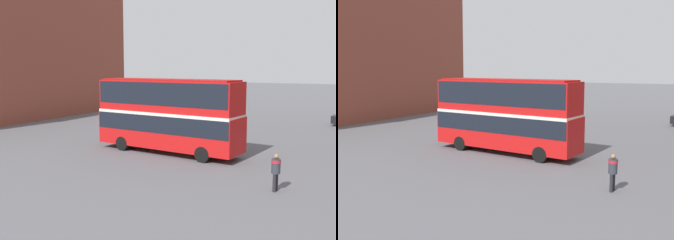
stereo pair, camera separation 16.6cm
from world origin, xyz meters
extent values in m
plane|color=#5B5B60|center=(0.00, 0.00, 0.00)|extent=(240.00, 240.00, 0.00)
cube|color=brown|center=(-25.30, 7.41, 7.72)|extent=(8.04, 31.94, 15.44)
cube|color=red|center=(-1.85, -0.38, 1.53)|extent=(10.28, 3.56, 2.24)
cube|color=red|center=(-1.85, -0.38, 3.72)|extent=(10.12, 3.47, 2.14)
cube|color=black|center=(-1.85, -0.38, 2.04)|extent=(10.18, 3.58, 1.10)
cube|color=black|center=(-1.85, -0.38, 3.98)|extent=(9.97, 3.48, 1.46)
cube|color=silver|center=(-1.85, -0.38, 2.68)|extent=(10.18, 3.57, 0.20)
cube|color=#A91111|center=(-1.85, -0.38, 4.85)|extent=(9.65, 3.25, 0.10)
cylinder|color=black|center=(1.47, 0.37, 0.49)|extent=(1.00, 0.40, 0.97)
cylinder|color=black|center=(1.23, -1.83, 0.49)|extent=(1.00, 0.40, 0.97)
cylinder|color=black|center=(-4.73, 1.05, 0.49)|extent=(1.00, 0.40, 0.97)
cylinder|color=black|center=(-4.97, -1.16, 0.49)|extent=(1.00, 0.40, 0.97)
cylinder|color=#232328|center=(6.32, -5.52, 0.42)|extent=(0.16, 0.16, 0.85)
cylinder|color=#232328|center=(6.35, -5.26, 0.42)|extent=(0.16, 0.16, 0.85)
cylinder|color=#2D333D|center=(6.34, -5.39, 1.18)|extent=(0.45, 0.45, 0.67)
cylinder|color=#B2232D|center=(6.34, -5.39, 1.40)|extent=(0.47, 0.47, 0.15)
sphere|color=#936B4C|center=(6.34, -5.39, 1.64)|extent=(0.23, 0.23, 0.23)
camera|label=1|loc=(10.06, -23.16, 5.66)|focal=42.00mm
camera|label=2|loc=(10.21, -23.09, 5.66)|focal=42.00mm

